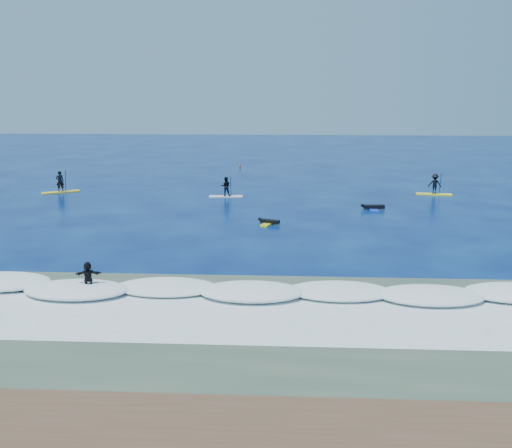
# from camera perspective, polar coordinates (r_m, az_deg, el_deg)

# --- Properties ---
(ground) EXTENTS (160.00, 160.00, 0.00)m
(ground) POSITION_cam_1_polar(r_m,az_deg,el_deg) (35.98, -1.07, -1.34)
(ground) COLOR #030D47
(ground) RESTS_ON ground
(wet_sand_strip) EXTENTS (90.00, 5.00, 0.08)m
(wet_sand_strip) POSITION_cam_1_polar(r_m,az_deg,el_deg) (16.29, -6.75, -21.08)
(wet_sand_strip) COLOR #493422
(wet_sand_strip) RESTS_ON ground
(shallow_water) EXTENTS (90.00, 13.00, 0.01)m
(shallow_water) POSITION_cam_1_polar(r_m,az_deg,el_deg) (22.79, -3.57, -10.37)
(shallow_water) COLOR #35493A
(shallow_water) RESTS_ON ground
(breaking_wave) EXTENTS (40.00, 6.00, 0.30)m
(breaking_wave) POSITION_cam_1_polar(r_m,az_deg,el_deg) (26.48, -2.60, -6.89)
(breaking_wave) COLOR white
(breaking_wave) RESTS_ON ground
(whitewater) EXTENTS (34.00, 5.00, 0.02)m
(whitewater) POSITION_cam_1_polar(r_m,az_deg,el_deg) (23.70, -3.30, -9.41)
(whitewater) COLOR silver
(whitewater) RESTS_ON ground
(sup_paddler_left) EXTENTS (3.21, 2.34, 2.28)m
(sup_paddler_left) POSITION_cam_1_polar(r_m,az_deg,el_deg) (54.12, -18.99, 3.73)
(sup_paddler_left) COLOR yellow
(sup_paddler_left) RESTS_ON ground
(sup_paddler_center) EXTENTS (2.93, 0.95, 2.02)m
(sup_paddler_center) POSITION_cam_1_polar(r_m,az_deg,el_deg) (49.15, -3.04, 3.58)
(sup_paddler_center) COLOR white
(sup_paddler_center) RESTS_ON ground
(sup_paddler_right) EXTENTS (3.12, 1.16, 2.14)m
(sup_paddler_right) POSITION_cam_1_polar(r_m,az_deg,el_deg) (52.50, 17.43, 3.70)
(sup_paddler_right) COLOR #FCFF1B
(sup_paddler_right) RESTS_ON ground
(prone_paddler_near) EXTENTS (1.54, 2.04, 0.41)m
(prone_paddler_near) POSITION_cam_1_polar(r_m,az_deg,el_deg) (39.41, 1.28, 0.19)
(prone_paddler_near) COLOR yellow
(prone_paddler_near) RESTS_ON ground
(prone_paddler_far) EXTENTS (1.87, 2.39, 0.49)m
(prone_paddler_far) POSITION_cam_1_polar(r_m,az_deg,el_deg) (45.01, 11.59, 1.63)
(prone_paddler_far) COLOR blue
(prone_paddler_far) RESTS_ON ground
(wave_surfer) EXTENTS (1.97, 0.86, 1.38)m
(wave_surfer) POSITION_cam_1_polar(r_m,az_deg,el_deg) (27.17, -16.43, -5.15)
(wave_surfer) COLOR silver
(wave_surfer) RESTS_ON breaking_wave
(marker_buoy) EXTENTS (0.24, 0.24, 0.58)m
(marker_buoy) POSITION_cam_1_polar(r_m,az_deg,el_deg) (66.63, -1.64, 5.77)
(marker_buoy) COLOR #D34C12
(marker_buoy) RESTS_ON ground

